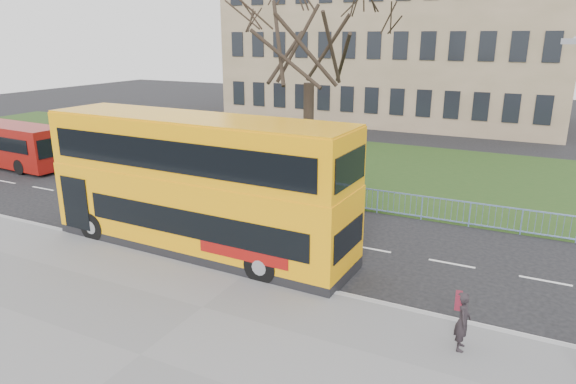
# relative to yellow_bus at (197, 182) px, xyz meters

# --- Properties ---
(ground) EXTENTS (120.00, 120.00, 0.00)m
(ground) POSITION_rel_yellow_bus_xyz_m (2.73, 0.42, -2.66)
(ground) COLOR black
(ground) RESTS_ON ground
(pavement) EXTENTS (80.00, 10.50, 0.12)m
(pavement) POSITION_rel_yellow_bus_xyz_m (2.73, -6.33, -2.60)
(pavement) COLOR slate
(pavement) RESTS_ON ground
(kerb) EXTENTS (80.00, 0.20, 0.14)m
(kerb) POSITION_rel_yellow_bus_xyz_m (2.73, -1.13, -2.59)
(kerb) COLOR gray
(kerb) RESTS_ON ground
(grass_verge) EXTENTS (80.00, 15.40, 0.08)m
(grass_verge) POSITION_rel_yellow_bus_xyz_m (2.73, 14.72, -2.62)
(grass_verge) COLOR #1F3C16
(grass_verge) RESTS_ON ground
(guard_railing) EXTENTS (40.00, 0.12, 1.10)m
(guard_railing) POSITION_rel_yellow_bus_xyz_m (2.73, 7.02, -2.11)
(guard_railing) COLOR #7796D4
(guard_railing) RESTS_ON ground
(bare_tree) EXTENTS (8.83, 8.83, 12.62)m
(bare_tree) POSITION_rel_yellow_bus_xyz_m (-0.27, 10.42, 3.73)
(bare_tree) COLOR black
(bare_tree) RESTS_ON grass_verge
(civic_building) EXTENTS (30.00, 15.00, 14.00)m
(civic_building) POSITION_rel_yellow_bus_xyz_m (-2.27, 35.42, 4.34)
(civic_building) COLOR #7B6A4E
(civic_building) RESTS_ON ground
(yellow_bus) EXTENTS (11.93, 3.18, 4.96)m
(yellow_bus) POSITION_rel_yellow_bus_xyz_m (0.00, 0.00, 0.00)
(yellow_bus) COLOR #FCA50A
(yellow_bus) RESTS_ON ground
(red_bus) EXTENTS (10.07, 2.87, 2.62)m
(red_bus) POSITION_rel_yellow_bus_xyz_m (-18.96, 5.55, -1.26)
(red_bus) COLOR maroon
(red_bus) RESTS_ON ground
(pedestrian) EXTENTS (0.44, 0.61, 1.57)m
(pedestrian) POSITION_rel_yellow_bus_xyz_m (9.82, -2.49, -1.76)
(pedestrian) COLOR black
(pedestrian) RESTS_ON pavement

